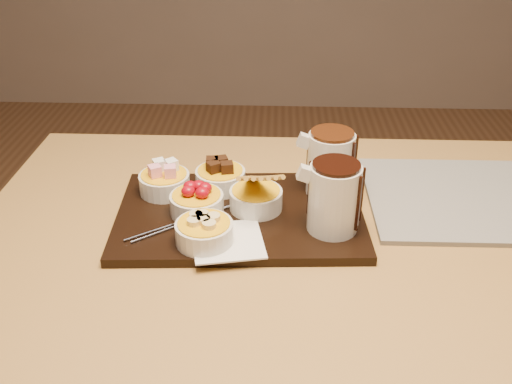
{
  "coord_description": "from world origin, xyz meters",
  "views": [
    {
      "loc": [
        -0.03,
        -0.88,
        1.34
      ],
      "look_at": [
        -0.07,
        0.03,
        0.81
      ],
      "focal_mm": 40.0,
      "sensor_mm": 36.0,
      "label": 1
    }
  ],
  "objects_px": {
    "serving_board": "(240,215)",
    "bowl_strawberries": "(197,204)",
    "dining_table": "(291,270)",
    "pitcher_dark_chocolate": "(334,198)",
    "pitcher_milk_chocolate": "(330,164)",
    "newspaper": "(469,199)"
  },
  "relations": [
    {
      "from": "dining_table",
      "to": "pitcher_milk_chocolate",
      "type": "relative_size",
      "value": 9.68
    },
    {
      "from": "serving_board",
      "to": "pitcher_milk_chocolate",
      "type": "height_order",
      "value": "pitcher_milk_chocolate"
    },
    {
      "from": "dining_table",
      "to": "newspaper",
      "type": "bearing_deg",
      "value": 17.73
    },
    {
      "from": "dining_table",
      "to": "bowl_strawberries",
      "type": "relative_size",
      "value": 12.0
    },
    {
      "from": "dining_table",
      "to": "newspaper",
      "type": "distance_m",
      "value": 0.38
    },
    {
      "from": "serving_board",
      "to": "newspaper",
      "type": "distance_m",
      "value": 0.46
    },
    {
      "from": "dining_table",
      "to": "serving_board",
      "type": "height_order",
      "value": "serving_board"
    },
    {
      "from": "serving_board",
      "to": "newspaper",
      "type": "bearing_deg",
      "value": 7.61
    },
    {
      "from": "dining_table",
      "to": "serving_board",
      "type": "relative_size",
      "value": 2.61
    },
    {
      "from": "dining_table",
      "to": "pitcher_dark_chocolate",
      "type": "height_order",
      "value": "pitcher_dark_chocolate"
    },
    {
      "from": "pitcher_milk_chocolate",
      "to": "newspaper",
      "type": "bearing_deg",
      "value": -1.82
    },
    {
      "from": "pitcher_dark_chocolate",
      "to": "newspaper",
      "type": "relative_size",
      "value": 0.31
    },
    {
      "from": "pitcher_dark_chocolate",
      "to": "pitcher_milk_chocolate",
      "type": "distance_m",
      "value": 0.13
    },
    {
      "from": "newspaper",
      "to": "dining_table",
      "type": "bearing_deg",
      "value": -162.67
    },
    {
      "from": "pitcher_dark_chocolate",
      "to": "newspaper",
      "type": "distance_m",
      "value": 0.32
    },
    {
      "from": "pitcher_milk_chocolate",
      "to": "newspaper",
      "type": "distance_m",
      "value": 0.29
    },
    {
      "from": "bowl_strawberries",
      "to": "newspaper",
      "type": "bearing_deg",
      "value": 10.1
    },
    {
      "from": "dining_table",
      "to": "pitcher_milk_chocolate",
      "type": "height_order",
      "value": "pitcher_milk_chocolate"
    },
    {
      "from": "dining_table",
      "to": "serving_board",
      "type": "bearing_deg",
      "value": 164.72
    },
    {
      "from": "serving_board",
      "to": "pitcher_dark_chocolate",
      "type": "relative_size",
      "value": 3.71
    },
    {
      "from": "serving_board",
      "to": "bowl_strawberries",
      "type": "relative_size",
      "value": 4.6
    },
    {
      "from": "pitcher_dark_chocolate",
      "to": "pitcher_milk_chocolate",
      "type": "relative_size",
      "value": 1.0
    }
  ]
}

